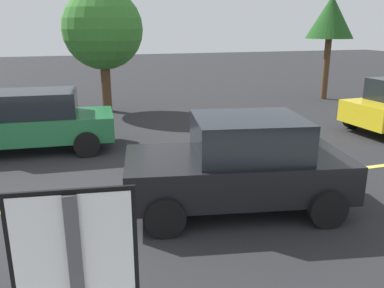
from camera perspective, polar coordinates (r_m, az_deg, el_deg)
The scene contains 6 objects.
ground_plane at distance 7.80m, azimuth -16.67°, elevation -8.17°, with size 80.00×80.00×0.00m, color #262628.
lane_marking_centre at distance 8.32m, azimuth 4.50°, elevation -5.86°, with size 28.00×0.16×0.01m, color #E0D14C.
car_green_near_curb at distance 11.16m, azimuth -22.08°, elevation 3.01°, with size 4.43×2.17×1.57m.
car_black_behind_van at distance 7.10m, azimuth 6.78°, elevation -2.83°, with size 4.12×2.56×1.66m.
tree_centre_verge at distance 18.87m, azimuth 19.14°, elevation 16.55°, with size 2.01×2.01×4.42m.
tree_right_verge at distance 15.55m, azimuth -12.59°, elevation 15.60°, with size 2.93×2.93×4.51m.
Camera 1 is at (0.09, -7.13, 3.16)m, focal length 37.47 mm.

